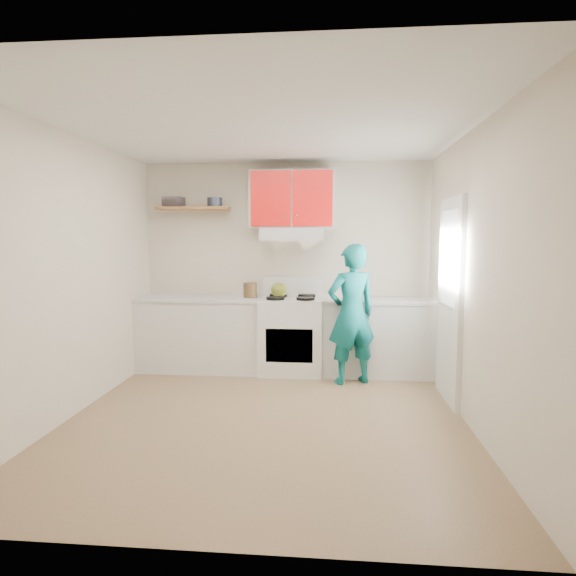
# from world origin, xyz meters

# --- Properties ---
(floor) EXTENTS (3.80, 3.80, 0.00)m
(floor) POSITION_xyz_m (0.00, 0.00, 0.00)
(floor) COLOR brown
(floor) RESTS_ON ground
(ceiling) EXTENTS (3.60, 3.80, 0.04)m
(ceiling) POSITION_xyz_m (0.00, 0.00, 2.60)
(ceiling) COLOR white
(ceiling) RESTS_ON floor
(back_wall) EXTENTS (3.60, 0.04, 2.60)m
(back_wall) POSITION_xyz_m (0.00, 1.90, 1.30)
(back_wall) COLOR beige
(back_wall) RESTS_ON floor
(front_wall) EXTENTS (3.60, 0.04, 2.60)m
(front_wall) POSITION_xyz_m (0.00, -1.90, 1.30)
(front_wall) COLOR beige
(front_wall) RESTS_ON floor
(left_wall) EXTENTS (0.04, 3.80, 2.60)m
(left_wall) POSITION_xyz_m (-1.80, 0.00, 1.30)
(left_wall) COLOR beige
(left_wall) RESTS_ON floor
(right_wall) EXTENTS (0.04, 3.80, 2.60)m
(right_wall) POSITION_xyz_m (1.80, 0.00, 1.30)
(right_wall) COLOR beige
(right_wall) RESTS_ON floor
(door) EXTENTS (0.05, 0.85, 2.05)m
(door) POSITION_xyz_m (1.78, 0.70, 1.02)
(door) COLOR white
(door) RESTS_ON floor
(door_glass) EXTENTS (0.01, 0.55, 0.95)m
(door_glass) POSITION_xyz_m (1.75, 0.70, 1.45)
(door_glass) COLOR white
(door_glass) RESTS_ON door
(counter_left) EXTENTS (1.52, 0.60, 0.90)m
(counter_left) POSITION_xyz_m (-1.04, 1.60, 0.45)
(counter_left) COLOR silver
(counter_left) RESTS_ON floor
(counter_right) EXTENTS (1.32, 0.60, 0.90)m
(counter_right) POSITION_xyz_m (1.14, 1.60, 0.45)
(counter_right) COLOR silver
(counter_right) RESTS_ON floor
(stove) EXTENTS (0.76, 0.65, 0.92)m
(stove) POSITION_xyz_m (0.10, 1.57, 0.46)
(stove) COLOR white
(stove) RESTS_ON floor
(range_hood) EXTENTS (0.76, 0.44, 0.15)m
(range_hood) POSITION_xyz_m (0.10, 1.68, 1.70)
(range_hood) COLOR silver
(range_hood) RESTS_ON back_wall
(upper_cabinets) EXTENTS (1.02, 0.33, 0.70)m
(upper_cabinets) POSITION_xyz_m (0.10, 1.73, 2.12)
(upper_cabinets) COLOR red
(upper_cabinets) RESTS_ON back_wall
(shelf) EXTENTS (0.90, 0.30, 0.04)m
(shelf) POSITION_xyz_m (-1.15, 1.75, 2.02)
(shelf) COLOR brown
(shelf) RESTS_ON back_wall
(books) EXTENTS (0.27, 0.23, 0.12)m
(books) POSITION_xyz_m (-1.41, 1.76, 2.10)
(books) COLOR #3F373B
(books) RESTS_ON shelf
(tin) EXTENTS (0.20, 0.20, 0.11)m
(tin) POSITION_xyz_m (-0.88, 1.74, 2.09)
(tin) COLOR #333D4C
(tin) RESTS_ON shelf
(kettle) EXTENTS (0.26, 0.26, 0.18)m
(kettle) POSITION_xyz_m (-0.06, 1.66, 1.01)
(kettle) COLOR olive
(kettle) RESTS_ON stove
(crock) EXTENTS (0.19, 0.19, 0.20)m
(crock) POSITION_xyz_m (-0.41, 1.59, 1.00)
(crock) COLOR #4A3720
(crock) RESTS_ON counter_left
(cutting_board) EXTENTS (0.32, 0.26, 0.02)m
(cutting_board) POSITION_xyz_m (0.92, 1.54, 0.91)
(cutting_board) COLOR olive
(cutting_board) RESTS_ON counter_right
(silicone_mat) EXTENTS (0.36, 0.32, 0.01)m
(silicone_mat) POSITION_xyz_m (1.51, 1.56, 0.90)
(silicone_mat) COLOR red
(silicone_mat) RESTS_ON counter_right
(person) EXTENTS (0.68, 0.57, 1.59)m
(person) POSITION_xyz_m (0.81, 1.19, 0.79)
(person) COLOR #0B6467
(person) RESTS_ON floor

